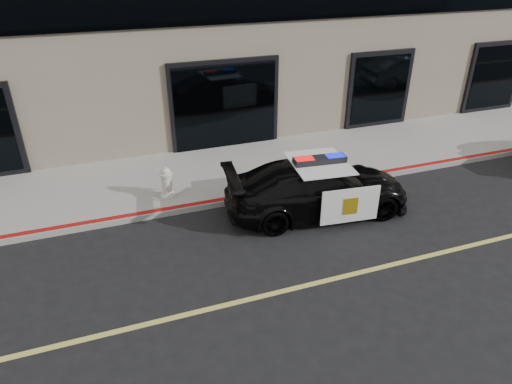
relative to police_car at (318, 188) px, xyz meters
name	(u,v)px	position (x,y,z in m)	size (l,w,h in m)	color
ground	(369,270)	(-0.02, -2.49, -0.66)	(120.00, 120.00, 0.00)	black
sidewalk_n	(275,164)	(-0.02, 2.76, -0.59)	(60.00, 3.50, 0.15)	gray
police_car	(318,188)	(0.00, 0.00, 0.00)	(2.75, 4.89, 1.48)	black
fire_hydrant	(167,183)	(-3.38, 1.70, -0.12)	(0.38, 0.52, 0.83)	beige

